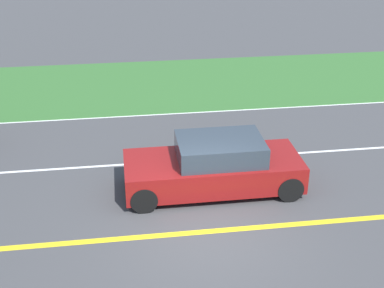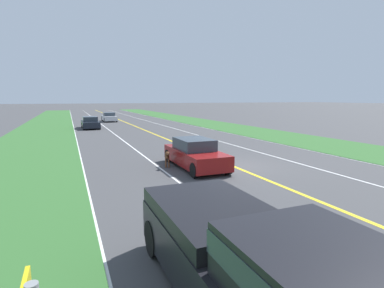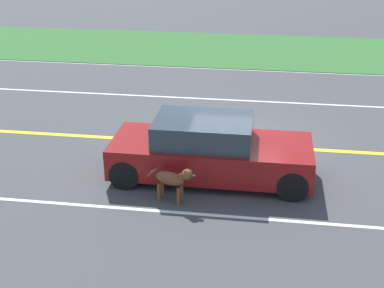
# 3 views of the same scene
# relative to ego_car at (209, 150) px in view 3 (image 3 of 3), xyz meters

# --- Properties ---
(ground_plane) EXTENTS (400.00, 400.00, 0.00)m
(ground_plane) POSITION_rel_ego_car_xyz_m (-1.84, 0.49, -0.66)
(ground_plane) COLOR #424244
(centre_divider_line) EXTENTS (0.18, 160.00, 0.01)m
(centre_divider_line) POSITION_rel_ego_car_xyz_m (-1.84, 0.49, -0.66)
(centre_divider_line) COLOR yellow
(centre_divider_line) RESTS_ON ground
(lane_edge_line_left) EXTENTS (0.14, 160.00, 0.01)m
(lane_edge_line_left) POSITION_rel_ego_car_xyz_m (-8.84, 0.49, -0.66)
(lane_edge_line_left) COLOR white
(lane_edge_line_left) RESTS_ON ground
(lane_dash_same_dir) EXTENTS (0.10, 160.00, 0.01)m
(lane_dash_same_dir) POSITION_rel_ego_car_xyz_m (1.66, 0.49, -0.66)
(lane_dash_same_dir) COLOR white
(lane_dash_same_dir) RESTS_ON ground
(lane_dash_oncoming) EXTENTS (0.10, 160.00, 0.01)m
(lane_dash_oncoming) POSITION_rel_ego_car_xyz_m (-5.34, 0.49, -0.66)
(lane_dash_oncoming) COLOR white
(lane_dash_oncoming) RESTS_ON ground
(grass_verge_left) EXTENTS (6.00, 160.00, 0.03)m
(grass_verge_left) POSITION_rel_ego_car_xyz_m (-11.84, 0.49, -0.64)
(grass_verge_left) COLOR #33662D
(grass_verge_left) RESTS_ON ground
(ego_car) EXTENTS (1.82, 4.46, 1.41)m
(ego_car) POSITION_rel_ego_car_xyz_m (0.00, 0.00, 0.00)
(ego_car) COLOR maroon
(ego_car) RESTS_ON ground
(dog) EXTENTS (0.44, 1.12, 0.84)m
(dog) POSITION_rel_ego_car_xyz_m (1.24, -0.60, -0.13)
(dog) COLOR brown
(dog) RESTS_ON ground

